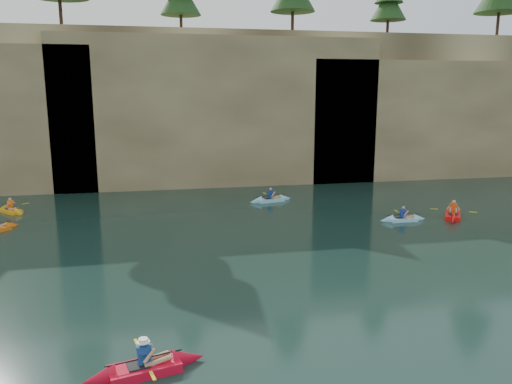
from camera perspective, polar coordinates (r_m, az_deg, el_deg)
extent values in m
plane|color=black|center=(16.79, -0.42, -13.54)|extent=(160.00, 160.00, 0.00)
cube|color=tan|center=(45.04, -7.88, 9.97)|extent=(70.00, 16.00, 12.00)
cube|color=tan|center=(37.88, -4.06, 9.33)|extent=(24.00, 2.40, 11.40)
cube|color=tan|center=(45.10, 22.30, 7.86)|extent=(26.00, 2.40, 9.84)
cube|color=black|center=(37.31, -13.03, 2.70)|extent=(3.50, 1.00, 3.20)
cube|color=black|center=(39.38, 7.79, 4.29)|extent=(5.00, 1.00, 4.50)
cube|color=red|center=(13.83, -12.62, -19.05)|extent=(2.58, 1.34, 0.28)
cone|color=red|center=(14.07, -7.76, -18.28)|extent=(1.02, 0.93, 0.74)
cone|color=red|center=(13.67, -17.66, -19.71)|extent=(1.02, 0.93, 0.74)
cube|color=black|center=(13.74, -13.28, -18.74)|extent=(0.64, 0.58, 0.04)
cube|color=navy|center=(13.64, -12.69, -17.66)|extent=(0.36, 0.28, 0.47)
sphere|color=tan|center=(13.48, -12.75, -16.41)|extent=(0.20, 0.20, 0.20)
cylinder|color=black|center=(13.69, -12.67, -18.04)|extent=(1.92, 0.51, 0.04)
cube|color=yellow|center=(14.45, -13.49, -16.39)|extent=(0.18, 0.43, 0.02)
cube|color=yellow|center=(12.94, -11.74, -19.87)|extent=(0.18, 0.43, 0.02)
cylinder|color=white|center=(13.46, -12.76, -16.27)|extent=(0.34, 0.34, 0.09)
cone|color=orange|center=(29.43, -26.12, -3.44)|extent=(1.01, 1.02, 0.66)
cube|color=yellow|center=(28.12, -26.92, -3.62)|extent=(0.37, 0.34, 0.02)
cube|color=#98DBFF|center=(28.92, 16.43, -2.98)|extent=(2.09, 0.71, 0.24)
cone|color=#98DBFF|center=(29.36, 18.14, -2.87)|extent=(0.75, 0.66, 0.64)
cone|color=#98DBFF|center=(28.50, 14.68, -3.09)|extent=(0.75, 0.66, 0.64)
cube|color=black|center=(28.83, 16.18, -2.83)|extent=(0.56, 0.41, 0.04)
cube|color=navy|center=(28.84, 16.47, -2.33)|extent=(0.30, 0.20, 0.43)
sphere|color=tan|center=(28.77, 16.51, -1.73)|extent=(0.18, 0.18, 0.18)
cylinder|color=black|center=(28.86, 16.46, -2.48)|extent=(1.90, 0.08, 0.04)
cube|color=yellow|center=(29.59, 15.73, -2.10)|extent=(0.09, 0.42, 0.02)
cube|color=yellow|center=(28.12, 17.23, -2.89)|extent=(0.09, 0.42, 0.02)
cube|color=red|center=(30.62, 21.57, -2.48)|extent=(2.13, 2.68, 0.28)
cone|color=red|center=(31.85, 21.59, -1.97)|extent=(1.16, 1.21, 0.77)
cone|color=red|center=(29.40, 21.56, -3.04)|extent=(1.16, 1.21, 0.77)
cube|color=black|center=(30.45, 21.59, -2.34)|extent=(0.70, 0.72, 0.04)
cube|color=#DC4412|center=(30.53, 21.63, -1.73)|extent=(0.38, 0.42, 0.52)
sphere|color=tan|center=(30.45, 21.68, -1.05)|extent=(0.22, 0.22, 0.22)
cylinder|color=black|center=(30.56, 21.61, -1.97)|extent=(1.27, 1.93, 0.04)
cube|color=yellow|center=(30.57, 19.67, -1.83)|extent=(0.40, 0.30, 0.02)
cube|color=yellow|center=(30.59, 23.56, -2.11)|extent=(0.40, 0.30, 0.02)
cube|color=#F5A714|center=(33.05, -26.20, -1.91)|extent=(1.89, 2.05, 0.25)
cone|color=#F5A714|center=(32.18, -25.42, -2.18)|extent=(0.99, 1.00, 0.67)
cone|color=#F5A714|center=(33.92, -26.93, -1.66)|extent=(0.99, 1.00, 0.67)
cube|color=black|center=(33.16, -26.32, -1.72)|extent=(0.68, 0.69, 0.04)
cube|color=orange|center=(32.97, -26.25, -1.32)|extent=(0.35, 0.36, 0.45)
sphere|color=tan|center=(32.91, -26.30, -0.77)|extent=(0.19, 0.19, 0.19)
cylinder|color=black|center=(32.99, -26.24, -1.47)|extent=(1.32, 1.54, 0.04)
cube|color=yellow|center=(33.37, -24.86, -1.21)|extent=(0.37, 0.33, 0.02)
cube|color=#8BD4E9|center=(32.58, 1.68, -0.89)|extent=(2.43, 1.25, 0.25)
cone|color=#8BD4E9|center=(33.08, 3.38, -0.71)|extent=(0.96, 0.87, 0.69)
cone|color=#8BD4E9|center=(32.12, -0.06, -1.06)|extent=(0.96, 0.87, 0.69)
cube|color=black|center=(32.50, 1.45, -0.74)|extent=(0.64, 0.55, 0.04)
cube|color=navy|center=(32.51, 1.69, -0.26)|extent=(0.35, 0.27, 0.46)
sphere|color=tan|center=(32.44, 1.69, 0.32)|extent=(0.19, 0.19, 0.19)
cylinder|color=black|center=(32.53, 1.69, -0.43)|extent=(2.00, 0.52, 0.04)
cube|color=yellow|center=(33.34, 0.97, -0.13)|extent=(0.18, 0.43, 0.02)
cube|color=yellow|center=(31.72, 2.44, -0.74)|extent=(0.18, 0.43, 0.02)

